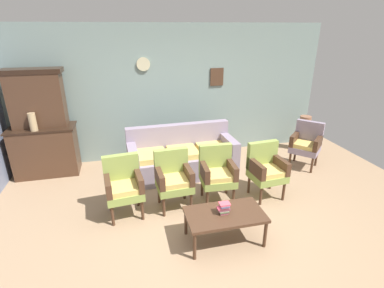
% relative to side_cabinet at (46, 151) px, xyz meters
% --- Properties ---
extents(ground_plane, '(7.68, 7.68, 0.00)m').
position_rel_side_cabinet_xyz_m(ground_plane, '(2.53, -2.25, -0.47)').
color(ground_plane, '#997A5B').
extents(wall_back_with_decor, '(6.40, 0.09, 2.70)m').
position_rel_side_cabinet_xyz_m(wall_back_with_decor, '(2.53, 0.38, 0.89)').
color(wall_back_with_decor, gray).
rests_on(wall_back_with_decor, ground).
extents(side_cabinet, '(1.16, 0.55, 0.93)m').
position_rel_side_cabinet_xyz_m(side_cabinet, '(0.00, 0.00, 0.00)').
color(side_cabinet, '#472D1E').
rests_on(side_cabinet, ground).
extents(cabinet_upper_hutch, '(0.99, 0.38, 1.03)m').
position_rel_side_cabinet_xyz_m(cabinet_upper_hutch, '(0.00, 0.08, 0.98)').
color(cabinet_upper_hutch, '#472D1E').
rests_on(cabinet_upper_hutch, side_cabinet).
extents(vase_on_cabinet, '(0.13, 0.13, 0.32)m').
position_rel_side_cabinet_xyz_m(vase_on_cabinet, '(-0.07, -0.18, 0.62)').
color(vase_on_cabinet, tan).
rests_on(vase_on_cabinet, side_cabinet).
extents(floral_couch, '(2.02, 0.87, 0.90)m').
position_rel_side_cabinet_xyz_m(floral_couch, '(2.47, -0.60, -0.14)').
color(floral_couch, gray).
rests_on(floral_couch, ground).
extents(armchair_near_couch_end, '(0.57, 0.54, 0.90)m').
position_rel_side_cabinet_xyz_m(armchair_near_couch_end, '(1.38, -1.68, 0.03)').
color(armchair_near_couch_end, '#849947').
rests_on(armchair_near_couch_end, ground).
extents(armchair_row_middle, '(0.54, 0.52, 0.90)m').
position_rel_side_cabinet_xyz_m(armchair_row_middle, '(2.13, -1.64, 0.03)').
color(armchair_row_middle, '#849947').
rests_on(armchair_row_middle, ground).
extents(armchair_near_cabinet, '(0.55, 0.52, 0.90)m').
position_rel_side_cabinet_xyz_m(armchair_near_cabinet, '(2.83, -1.62, 0.03)').
color(armchair_near_cabinet, '#849947').
rests_on(armchair_near_cabinet, ground).
extents(armchair_by_doorway, '(0.56, 0.53, 0.90)m').
position_rel_side_cabinet_xyz_m(armchair_by_doorway, '(3.64, -1.69, 0.03)').
color(armchair_by_doorway, '#849947').
rests_on(armchair_by_doorway, ground).
extents(wingback_chair_by_fireplace, '(0.71, 0.71, 0.90)m').
position_rel_side_cabinet_xyz_m(wingback_chair_by_fireplace, '(4.92, -0.86, 0.03)').
color(wingback_chair_by_fireplace, gray).
rests_on(wingback_chair_by_fireplace, ground).
extents(coffee_table, '(1.00, 0.56, 0.42)m').
position_rel_side_cabinet_xyz_m(coffee_table, '(2.62, -2.60, -0.09)').
color(coffee_table, '#472D1E').
rests_on(coffee_table, ground).
extents(book_stack_on_table, '(0.17, 0.11, 0.14)m').
position_rel_side_cabinet_xyz_m(book_stack_on_table, '(2.60, -2.59, 0.03)').
color(book_stack_on_table, '#D26281').
rests_on(book_stack_on_table, coffee_table).
extents(floor_vase_by_wall, '(0.24, 0.24, 0.79)m').
position_rel_side_cabinet_xyz_m(floor_vase_by_wall, '(5.38, -0.10, -0.07)').
color(floor_vase_by_wall, '#8A5C43').
rests_on(floor_vase_by_wall, ground).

